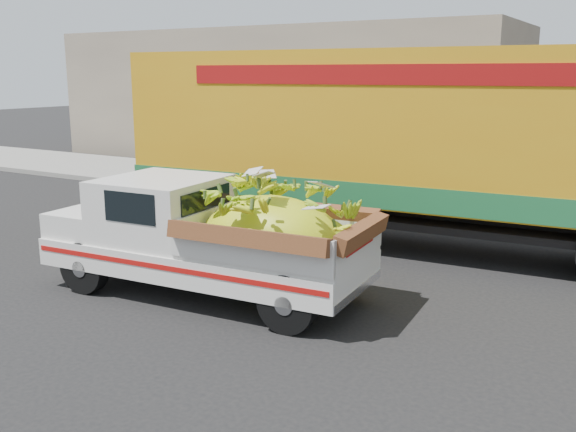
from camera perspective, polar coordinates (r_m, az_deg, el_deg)
The scene contains 6 objects.
ground at distance 10.39m, azimuth -2.53°, elevation -6.36°, with size 100.00×100.00×0.00m, color black.
curb at distance 15.60m, azimuth 9.69°, elevation 0.19°, with size 60.00×0.25×0.15m, color gray.
sidewalk at distance 17.55m, azimuth 12.17°, elevation 1.44°, with size 60.00×4.00×0.14m, color gray.
building_left at distance 26.00m, azimuth -0.40°, elevation 10.65°, with size 18.00×6.00×5.00m, color gray.
pickup_truck at distance 9.69m, azimuth -5.50°, elevation -1.92°, with size 5.19×2.20×1.78m.
semi_trailer at distance 12.56m, azimuth 11.65°, elevation 6.61°, with size 12.04×3.25×3.80m.
Camera 1 is at (5.40, -8.22, 3.37)m, focal length 40.00 mm.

